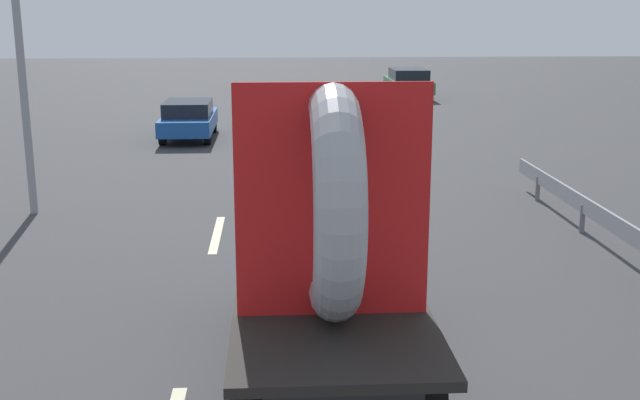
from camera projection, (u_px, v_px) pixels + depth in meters
ground_plane at (342, 359)px, 9.58m from camera, size 120.00×120.00×0.00m
flatbed_truck at (322, 224)px, 9.33m from camera, size 2.02×5.16×3.50m
distant_sedan at (189, 118)px, 25.55m from camera, size 1.63×3.80×1.24m
traffic_light at (17, 11)px, 15.40m from camera, size 0.42×0.36×6.38m
guardrail at (612, 224)px, 13.58m from camera, size 0.10×10.27×0.71m
lane_dash_left_far at (217, 234)px, 14.84m from camera, size 0.16×2.51×0.01m
lane_dash_right_far at (390, 231)px, 15.05m from camera, size 0.16×2.27×0.01m
oncoming_car at (408, 82)px, 37.34m from camera, size 1.80×4.20×1.37m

